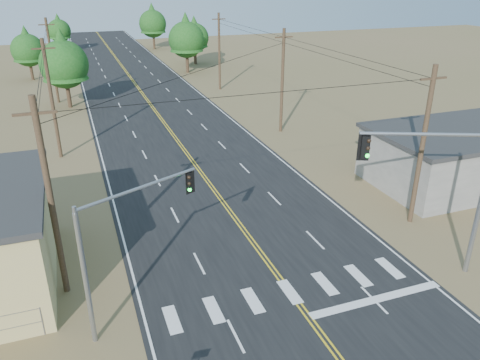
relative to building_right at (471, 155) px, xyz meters
name	(u,v)px	position (x,y,z in m)	size (l,w,h in m)	color
road	(184,150)	(-19.00, 14.00, -1.99)	(15.00, 200.00, 0.02)	black
building_right	(471,155)	(0.00, 0.00, 0.00)	(15.00, 8.00, 4.00)	gray
utility_pole_left_near	(51,199)	(-29.50, -4.00, 3.12)	(1.80, 0.30, 10.00)	#4C3826
utility_pole_left_mid	(52,99)	(-29.50, 16.00, 3.12)	(1.80, 0.30, 10.00)	#4C3826
utility_pole_left_far	(52,60)	(-29.50, 36.00, 3.12)	(1.80, 0.30, 10.00)	#4C3826
utility_pole_right_near	(422,146)	(-8.50, -4.00, 3.12)	(1.80, 0.30, 10.00)	#4C3826
utility_pole_right_mid	(282,81)	(-8.50, 16.00, 3.12)	(1.80, 0.30, 10.00)	#4C3826
utility_pole_right_far	(219,51)	(-8.50, 36.00, 3.12)	(1.80, 0.30, 10.00)	#4C3826
signal_mast_left	(120,237)	(-26.84, -7.40, 2.47)	(5.50, 2.66, 6.55)	gray
signal_mast_right	(447,180)	(-11.06, -8.86, 3.33)	(6.08, 2.71, 7.88)	gray
tree_left_near	(63,59)	(-28.22, 33.14, 3.60)	(5.50, 5.50, 9.16)	#3F2D1E
tree_left_mid	(27,47)	(-33.00, 51.68, 2.81)	(4.72, 4.72, 7.87)	#3F2D1E
tree_left_far	(59,28)	(-28.40, 79.07, 2.57)	(4.48, 4.48, 7.47)	#3F2D1E
tree_right_near	(186,36)	(-9.72, 49.17, 3.68)	(5.57, 5.57, 9.28)	#3F2D1E
tree_right_mid	(194,35)	(-6.50, 56.27, 2.98)	(4.89, 4.89, 8.14)	#3F2D1E
tree_right_far	(152,21)	(-10.00, 76.49, 3.66)	(5.55, 5.55, 9.25)	#3F2D1E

